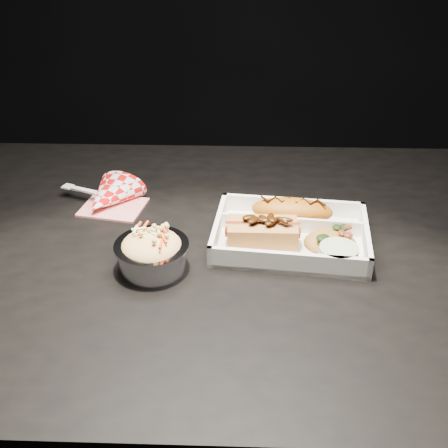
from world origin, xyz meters
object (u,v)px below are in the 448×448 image
(dining_table, at_px, (204,284))
(hotdog, at_px, (262,232))
(food_tray, at_px, (290,237))
(foil_coleslaw_cup, at_px, (152,251))
(napkin_fork, at_px, (108,197))
(fried_pastry, at_px, (292,211))

(dining_table, relative_size, hotdog, 9.99)
(food_tray, relative_size, hotdog, 2.23)
(dining_table, height_order, food_tray, food_tray)
(foil_coleslaw_cup, height_order, napkin_fork, foil_coleslaw_cup)
(dining_table, height_order, fried_pastry, fried_pastry)
(food_tray, bearing_deg, dining_table, -174.18)
(fried_pastry, bearing_deg, foil_coleslaw_cup, -148.08)
(dining_table, height_order, napkin_fork, napkin_fork)
(dining_table, distance_m, fried_pastry, 0.20)
(hotdog, xyz_separation_m, foil_coleslaw_cup, (-0.17, -0.06, 0.00))
(food_tray, relative_size, fried_pastry, 1.91)
(dining_table, relative_size, foil_coleslaw_cup, 10.55)
(fried_pastry, xyz_separation_m, foil_coleslaw_cup, (-0.22, -0.14, 0.00))
(dining_table, distance_m, hotdog, 0.16)
(food_tray, bearing_deg, hotdog, -149.23)
(dining_table, bearing_deg, food_tray, -0.12)
(hotdog, height_order, foil_coleslaw_cup, foil_coleslaw_cup)
(fried_pastry, bearing_deg, dining_table, -160.15)
(fried_pastry, height_order, napkin_fork, napkin_fork)
(dining_table, relative_size, fried_pastry, 8.58)
(fried_pastry, bearing_deg, napkin_fork, 169.69)
(foil_coleslaw_cup, xyz_separation_m, napkin_fork, (-0.11, 0.20, -0.02))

